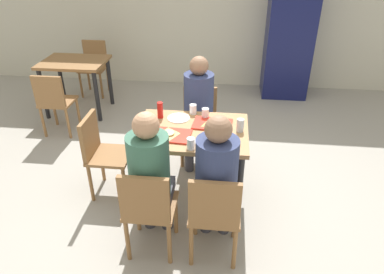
# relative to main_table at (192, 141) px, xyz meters

# --- Properties ---
(ground_plane) EXTENTS (10.00, 10.00, 0.02)m
(ground_plane) POSITION_rel_main_table_xyz_m (0.00, 0.00, -0.67)
(ground_plane) COLOR #9E998E
(back_wall) EXTENTS (10.00, 0.10, 2.80)m
(back_wall) POSITION_rel_main_table_xyz_m (0.00, 3.20, 0.74)
(back_wall) COLOR beige
(back_wall) RESTS_ON ground_plane
(main_table) EXTENTS (1.03, 0.78, 0.78)m
(main_table) POSITION_rel_main_table_xyz_m (0.00, 0.00, 0.00)
(main_table) COLOR #9E7247
(main_table) RESTS_ON ground_plane
(chair_near_left) EXTENTS (0.40, 0.40, 0.85)m
(chair_near_left) POSITION_rel_main_table_xyz_m (-0.26, -0.77, -0.16)
(chair_near_left) COLOR olive
(chair_near_left) RESTS_ON ground_plane
(chair_near_right) EXTENTS (0.40, 0.40, 0.85)m
(chair_near_right) POSITION_rel_main_table_xyz_m (0.26, -0.77, -0.16)
(chair_near_right) COLOR olive
(chair_near_right) RESTS_ON ground_plane
(chair_far_side) EXTENTS (0.40, 0.40, 0.85)m
(chair_far_side) POSITION_rel_main_table_xyz_m (0.00, 0.77, -0.16)
(chair_far_side) COLOR olive
(chair_far_side) RESTS_ON ground_plane
(chair_left_end) EXTENTS (0.40, 0.40, 0.85)m
(chair_left_end) POSITION_rel_main_table_xyz_m (-0.90, 0.00, -0.16)
(chair_left_end) COLOR olive
(chair_left_end) RESTS_ON ground_plane
(person_in_red) EXTENTS (0.32, 0.42, 1.26)m
(person_in_red) POSITION_rel_main_table_xyz_m (-0.26, -0.63, 0.08)
(person_in_red) COLOR #383842
(person_in_red) RESTS_ON ground_plane
(person_in_brown_jacket) EXTENTS (0.32, 0.42, 1.26)m
(person_in_brown_jacket) POSITION_rel_main_table_xyz_m (0.26, -0.63, 0.08)
(person_in_brown_jacket) COLOR #383842
(person_in_brown_jacket) RESTS_ON ground_plane
(person_far_side) EXTENTS (0.32, 0.42, 1.26)m
(person_far_side) POSITION_rel_main_table_xyz_m (-0.00, 0.63, 0.08)
(person_far_side) COLOR #383842
(person_far_side) RESTS_ON ground_plane
(tray_red_near) EXTENTS (0.38, 0.28, 0.02)m
(tray_red_near) POSITION_rel_main_table_xyz_m (-0.18, -0.14, 0.13)
(tray_red_near) COLOR red
(tray_red_near) RESTS_ON main_table
(tray_red_far) EXTENTS (0.38, 0.29, 0.02)m
(tray_red_far) POSITION_rel_main_table_xyz_m (0.18, 0.12, 0.13)
(tray_red_far) COLOR red
(tray_red_far) RESTS_ON main_table
(paper_plate_center) EXTENTS (0.22, 0.22, 0.01)m
(paper_plate_center) POSITION_rel_main_table_xyz_m (-0.15, 0.21, 0.12)
(paper_plate_center) COLOR white
(paper_plate_center) RESTS_ON main_table
(paper_plate_near_edge) EXTENTS (0.22, 0.22, 0.01)m
(paper_plate_near_edge) POSITION_rel_main_table_xyz_m (0.15, -0.21, 0.12)
(paper_plate_near_edge) COLOR white
(paper_plate_near_edge) RESTS_ON main_table
(pizza_slice_a) EXTENTS (0.18, 0.20, 0.02)m
(pizza_slice_a) POSITION_rel_main_table_xyz_m (-0.19, -0.13, 0.14)
(pizza_slice_a) COLOR #DBAD60
(pizza_slice_a) RESTS_ON tray_red_near
(pizza_slice_b) EXTENTS (0.23, 0.21, 0.02)m
(pizza_slice_b) POSITION_rel_main_table_xyz_m (0.19, 0.12, 0.14)
(pizza_slice_b) COLOR tan
(pizza_slice_b) RESTS_ON tray_red_far
(plastic_cup_a) EXTENTS (0.07, 0.07, 0.10)m
(plastic_cup_a) POSITION_rel_main_table_xyz_m (-0.03, 0.33, 0.17)
(plastic_cup_a) COLOR white
(plastic_cup_a) RESTS_ON main_table
(plastic_cup_b) EXTENTS (0.07, 0.07, 0.10)m
(plastic_cup_b) POSITION_rel_main_table_xyz_m (0.03, -0.33, 0.17)
(plastic_cup_b) COLOR white
(plastic_cup_b) RESTS_ON main_table
(plastic_cup_c) EXTENTS (0.07, 0.07, 0.10)m
(plastic_cup_c) POSITION_rel_main_table_xyz_m (-0.41, 0.06, 0.17)
(plastic_cup_c) COLOR white
(plastic_cup_c) RESTS_ON main_table
(plastic_cup_d) EXTENTS (0.07, 0.07, 0.10)m
(plastic_cup_d) POSITION_rel_main_table_xyz_m (0.10, 0.25, 0.17)
(plastic_cup_d) COLOR white
(plastic_cup_d) RESTS_ON main_table
(soda_can) EXTENTS (0.07, 0.07, 0.12)m
(soda_can) POSITION_rel_main_table_xyz_m (0.44, 0.02, 0.18)
(soda_can) COLOR #B7BCC6
(soda_can) RESTS_ON main_table
(condiment_bottle) EXTENTS (0.06, 0.06, 0.16)m
(condiment_bottle) POSITION_rel_main_table_xyz_m (-0.33, 0.21, 0.20)
(condiment_bottle) COLOR red
(condiment_bottle) RESTS_ON main_table
(foil_bundle) EXTENTS (0.10, 0.10, 0.10)m
(foil_bundle) POSITION_rel_main_table_xyz_m (-0.44, -0.02, 0.17)
(foil_bundle) COLOR silver
(foil_bundle) RESTS_ON main_table
(drink_fridge) EXTENTS (0.70, 0.60, 1.90)m
(drink_fridge) POSITION_rel_main_table_xyz_m (1.21, 2.85, 0.29)
(drink_fridge) COLOR #14194C
(drink_fridge) RESTS_ON ground_plane
(background_table) EXTENTS (0.90, 0.70, 0.78)m
(background_table) POSITION_rel_main_table_xyz_m (-1.89, 1.83, -0.02)
(background_table) COLOR olive
(background_table) RESTS_ON ground_plane
(background_chair_near) EXTENTS (0.40, 0.40, 0.85)m
(background_chair_near) POSITION_rel_main_table_xyz_m (-1.89, 1.10, -0.16)
(background_chair_near) COLOR olive
(background_chair_near) RESTS_ON ground_plane
(background_chair_far) EXTENTS (0.40, 0.40, 0.85)m
(background_chair_far) POSITION_rel_main_table_xyz_m (-1.89, 2.57, -0.16)
(background_chair_far) COLOR olive
(background_chair_far) RESTS_ON ground_plane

